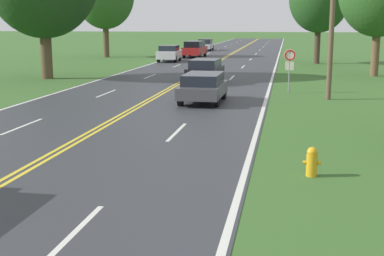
# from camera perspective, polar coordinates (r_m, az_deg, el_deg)

# --- Properties ---
(fire_hydrant) EXTENTS (0.42, 0.26, 0.72)m
(fire_hydrant) POSITION_cam_1_polar(r_m,az_deg,el_deg) (13.11, 12.67, -3.49)
(fire_hydrant) COLOR gold
(fire_hydrant) RESTS_ON ground
(traffic_sign) EXTENTS (0.60, 0.10, 2.26)m
(traffic_sign) POSITION_cam_1_polar(r_m,az_deg,el_deg) (28.26, 10.38, 7.11)
(traffic_sign) COLOR gray
(traffic_sign) RESTS_ON ground
(car_dark_grey_hatchback_mid_near) EXTENTS (1.83, 3.97, 1.33)m
(car_dark_grey_hatchback_mid_near) POSITION_cam_1_polar(r_m,az_deg,el_deg) (24.51, 1.20, 4.46)
(car_dark_grey_hatchback_mid_near) COLOR black
(car_dark_grey_hatchback_mid_near) RESTS_ON ground
(car_black_hatchback_mid_far) EXTENTS (1.90, 3.75, 1.44)m
(car_black_hatchback_mid_far) POSITION_cam_1_polar(r_m,az_deg,el_deg) (32.40, 1.43, 6.17)
(car_black_hatchback_mid_far) COLOR black
(car_black_hatchback_mid_far) RESTS_ON ground
(car_white_sedan_receding) EXTENTS (1.97, 4.22, 1.51)m
(car_white_sedan_receding) POSITION_cam_1_polar(r_m,az_deg,el_deg) (50.19, -2.43, 7.99)
(car_white_sedan_receding) COLOR black
(car_white_sedan_receding) RESTS_ON ground
(car_red_suv_distant) EXTENTS (1.99, 4.86, 1.69)m
(car_red_suv_distant) POSITION_cam_1_polar(r_m,az_deg,el_deg) (56.32, 0.30, 8.48)
(car_red_suv_distant) COLOR black
(car_red_suv_distant) RESTS_ON ground
(car_silver_sedan_horizon) EXTENTS (1.87, 4.88, 1.48)m
(car_silver_sedan_horizon) POSITION_cam_1_polar(r_m,az_deg,el_deg) (70.02, 1.45, 8.89)
(car_silver_sedan_horizon) COLOR black
(car_silver_sedan_horizon) RESTS_ON ground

